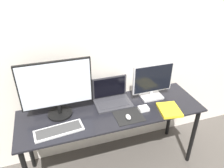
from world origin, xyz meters
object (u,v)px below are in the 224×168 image
monitor_right (153,81)px  power_brick (144,109)px  laptop (112,97)px  mouse (128,117)px  keyboard (59,130)px  monitor_left (56,88)px  book (169,110)px

monitor_right → power_brick: (-0.17, -0.18, -0.17)m
laptop → mouse: bearing=-79.5°
monitor_right → mouse: (-0.36, -0.26, -0.17)m
monitor_right → keyboard: 1.02m
laptop → keyboard: laptop is taller
monitor_right → power_brick: bearing=-133.3°
monitor_left → mouse: bearing=-24.4°
laptop → power_brick: laptop is taller
monitor_right → mouse: size_ratio=5.96×
monitor_left → mouse: monitor_left is taller
monitor_left → book: (1.00, -0.27, -0.27)m
laptop → keyboard: bearing=-153.5°
monitor_left → book: bearing=-15.3°
mouse → power_brick: (0.19, 0.08, -0.01)m
monitor_right → keyboard: (-0.98, -0.23, -0.18)m
monitor_left → mouse: size_ratio=8.84×
mouse → book: bearing=-1.2°
mouse → keyboard: bearing=177.1°
monitor_right → power_brick: size_ratio=4.53×
monitor_left → keyboard: size_ratio=1.49×
power_brick → monitor_left: bearing=166.7°
laptop → keyboard: 0.63m
monitor_left → laptop: (0.52, 0.05, -0.22)m
monitor_right → keyboard: bearing=-166.7°
book → keyboard: bearing=177.8°
laptop → monitor_left: bearing=-174.9°
mouse → book: size_ratio=0.27×
monitor_left → monitor_right: (0.94, -0.00, -0.10)m
monitor_left → monitor_right: bearing=-0.0°
keyboard → mouse: 0.62m
monitor_left → keyboard: bearing=-98.8°
book → power_brick: (-0.23, 0.09, 0.00)m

